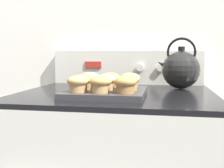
{
  "coord_description": "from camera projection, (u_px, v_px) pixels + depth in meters",
  "views": [
    {
      "loc": [
        0.19,
        -0.78,
        1.07
      ],
      "look_at": [
        -0.01,
        0.28,
        0.95
      ],
      "focal_mm": 45.0,
      "sensor_mm": 36.0,
      "label": 1
    }
  ],
  "objects": [
    {
      "name": "muffin_r1_c0",
      "position": [
        84.0,
        81.0,
        1.08
      ],
      "size": [
        0.08,
        0.08,
        0.06
      ],
      "color": "#A37A4C",
      "rests_on": "muffin_pan"
    },
    {
      "name": "muffin_r2_c2",
      "position": [
        130.0,
        80.0,
        1.13
      ],
      "size": [
        0.08,
        0.08,
        0.06
      ],
      "color": "tan",
      "rests_on": "muffin_pan"
    },
    {
      "name": "muffin_pan",
      "position": [
        106.0,
        92.0,
        1.07
      ],
      "size": [
        0.3,
        0.3,
        0.02
      ],
      "color": "#38383D",
      "rests_on": "stove_range"
    },
    {
      "name": "muffin_r2_c1",
      "position": [
        110.0,
        79.0,
        1.15
      ],
      "size": [
        0.08,
        0.08,
        0.06
      ],
      "color": "olive",
      "rests_on": "muffin_pan"
    },
    {
      "name": "wall_back",
      "position": [
        128.0,
        29.0,
        1.5
      ],
      "size": [
        8.0,
        0.05,
        2.4
      ],
      "color": "white",
      "rests_on": "ground_plane"
    },
    {
      "name": "muffin_r0_c1",
      "position": [
        100.0,
        84.0,
        0.98
      ],
      "size": [
        0.08,
        0.08,
        0.06
      ],
      "color": "tan",
      "rests_on": "muffin_pan"
    },
    {
      "name": "muffin_r0_c2",
      "position": [
        125.0,
        84.0,
        0.97
      ],
      "size": [
        0.08,
        0.08,
        0.06
      ],
      "color": "olive",
      "rests_on": "muffin_pan"
    },
    {
      "name": "muffin_r1_c1",
      "position": [
        106.0,
        81.0,
        1.06
      ],
      "size": [
        0.08,
        0.08,
        0.06
      ],
      "color": "tan",
      "rests_on": "muffin_pan"
    },
    {
      "name": "muffin_r0_c0",
      "position": [
        78.0,
        83.0,
        1.0
      ],
      "size": [
        0.08,
        0.08,
        0.06
      ],
      "color": "tan",
      "rests_on": "muffin_pan"
    },
    {
      "name": "tea_kettle",
      "position": [
        181.0,
        69.0,
        1.27
      ],
      "size": [
        0.2,
        0.17,
        0.23
      ],
      "color": "black",
      "rests_on": "stove_range"
    },
    {
      "name": "control_panel",
      "position": [
        127.0,
        67.0,
        1.47
      ],
      "size": [
        0.78,
        0.07,
        0.18
      ],
      "color": "silver",
      "rests_on": "stove_range"
    },
    {
      "name": "muffin_r1_c2",
      "position": [
        129.0,
        82.0,
        1.05
      ],
      "size": [
        0.08,
        0.08,
        0.06
      ],
      "color": "#A37A4C",
      "rests_on": "muffin_pan"
    },
    {
      "name": "muffin_r2_c0",
      "position": [
        90.0,
        79.0,
        1.16
      ],
      "size": [
        0.08,
        0.08,
        0.06
      ],
      "color": "tan",
      "rests_on": "muffin_pan"
    }
  ]
}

